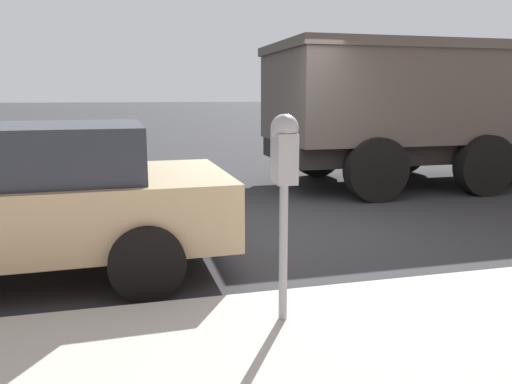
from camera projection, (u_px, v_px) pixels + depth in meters
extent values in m
plane|color=#2B2B2D|center=(288.00, 229.00, 6.41)|extent=(220.00, 220.00, 0.00)
cylinder|color=gray|center=(283.00, 253.00, 3.48)|extent=(0.06, 0.06, 0.99)
cube|color=gray|center=(284.00, 159.00, 3.35)|extent=(0.20, 0.14, 0.34)
sphere|color=gray|center=(285.00, 128.00, 3.32)|extent=(0.19, 0.19, 0.19)
cube|color=#B21919|center=(280.00, 163.00, 3.46)|extent=(0.01, 0.11, 0.12)
cube|color=black|center=(280.00, 146.00, 3.44)|extent=(0.01, 0.10, 0.08)
cube|color=#232833|center=(2.00, 152.00, 4.54)|extent=(1.66, 2.54, 0.49)
cylinder|color=black|center=(147.00, 263.00, 4.18)|extent=(0.24, 0.65, 0.64)
cylinder|color=black|center=(137.00, 214.00, 5.89)|extent=(0.24, 0.65, 0.64)
cube|color=black|center=(475.00, 146.00, 9.90)|extent=(2.26, 8.12, 0.35)
cube|color=#4C4742|center=(408.00, 97.00, 9.34)|extent=(2.64, 5.04, 1.56)
cube|color=#4C4742|center=(411.00, 50.00, 9.17)|extent=(2.74, 5.14, 0.16)
cylinder|color=black|center=(403.00, 149.00, 10.98)|extent=(0.30, 1.04, 1.04)
cylinder|color=black|center=(484.00, 165.00, 8.49)|extent=(0.30, 1.04, 1.04)
cylinder|color=black|center=(317.00, 152.00, 10.49)|extent=(0.30, 1.04, 1.04)
cylinder|color=black|center=(376.00, 170.00, 7.99)|extent=(0.30, 1.04, 1.04)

